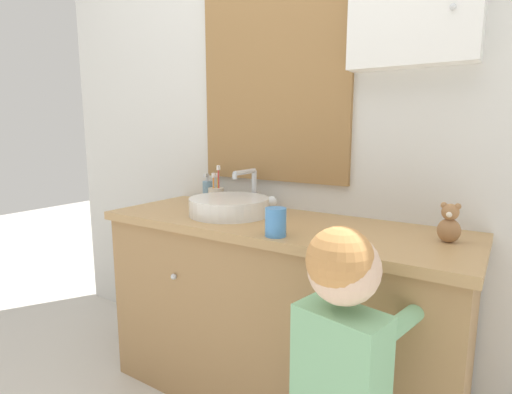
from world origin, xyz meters
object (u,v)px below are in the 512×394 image
sink_basin (230,205)px  teddy_bear (449,224)px  soap_dispenser (208,191)px  drinking_cup (276,222)px  child_figure (341,369)px  toothbrush_holder (216,195)px

sink_basin → teddy_bear: sink_basin is taller
sink_basin → soap_dispenser: sink_basin is taller
sink_basin → soap_dispenser: bearing=146.7°
sink_basin → drinking_cup: bearing=-30.0°
sink_basin → child_figure: (0.69, -0.46, -0.28)m
teddy_bear → drinking_cup: bearing=-154.8°
toothbrush_holder → sink_basin: bearing=-36.5°
toothbrush_holder → child_figure: toothbrush_holder is taller
sink_basin → drinking_cup: (0.34, -0.20, 0.01)m
child_figure → teddy_bear: child_figure is taller
soap_dispenser → teddy_bear: size_ratio=1.10×
child_figure → teddy_bear: (0.16, 0.51, 0.30)m
soap_dispenser → teddy_bear: (1.13, -0.14, 0.01)m
toothbrush_holder → soap_dispenser: 0.10m
child_figure → toothbrush_holder: bearing=145.6°
soap_dispenser → child_figure: soap_dispenser is taller
child_figure → drinking_cup: child_figure is taller
soap_dispenser → toothbrush_holder: bearing=-25.2°
sink_basin → teddy_bear: (0.85, 0.04, 0.02)m
child_figure → teddy_bear: size_ratio=7.06×
child_figure → teddy_bear: 0.61m
toothbrush_holder → child_figure: bearing=-34.4°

